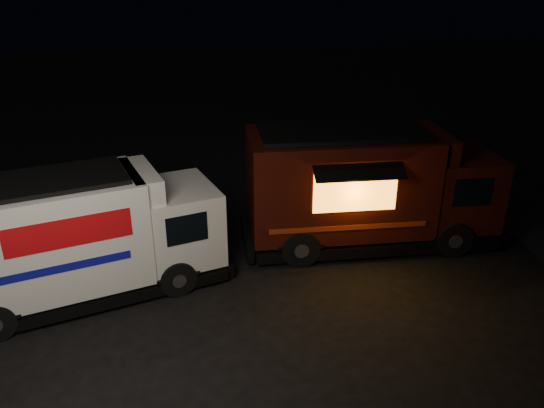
{
  "coord_description": "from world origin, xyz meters",
  "views": [
    {
      "loc": [
        0.49,
        -9.88,
        6.52
      ],
      "look_at": [
        2.3,
        2.0,
        1.21
      ],
      "focal_mm": 35.0,
      "sensor_mm": 36.0,
      "label": 1
    }
  ],
  "objects": [
    {
      "name": "ground",
      "position": [
        0.0,
        0.0,
        0.0
      ],
      "size": [
        80.0,
        80.0,
        0.0
      ],
      "primitive_type": "plane",
      "color": "black",
      "rests_on": "ground"
    },
    {
      "name": "white_truck",
      "position": [
        -1.99,
        0.54,
        1.39
      ],
      "size": [
        6.46,
        3.79,
        2.77
      ],
      "primitive_type": null,
      "rotation": [
        0.0,
        0.0,
        0.3
      ],
      "color": "silver",
      "rests_on": "ground"
    },
    {
      "name": "red_truck",
      "position": [
        4.83,
        2.01,
        1.52
      ],
      "size": [
        6.57,
        2.57,
        3.03
      ],
      "primitive_type": null,
      "rotation": [
        0.0,
        0.0,
        -0.03
      ],
      "color": "#330C09",
      "rests_on": "ground"
    }
  ]
}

